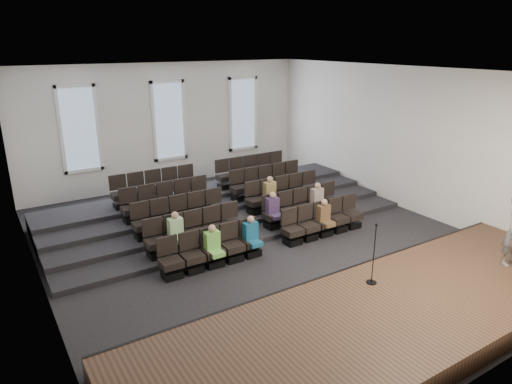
% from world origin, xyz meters
% --- Properties ---
extents(ground, '(14.00, 14.00, 0.00)m').
position_xyz_m(ground, '(0.00, 0.00, 0.00)').
color(ground, black).
rests_on(ground, ground).
extents(ceiling, '(12.00, 14.00, 0.02)m').
position_xyz_m(ceiling, '(0.00, 0.00, 5.01)').
color(ceiling, white).
rests_on(ceiling, ground).
extents(wall_back, '(12.00, 0.04, 5.00)m').
position_xyz_m(wall_back, '(0.00, 7.02, 2.50)').
color(wall_back, white).
rests_on(wall_back, ground).
extents(wall_front, '(12.00, 0.04, 5.00)m').
position_xyz_m(wall_front, '(0.00, -7.02, 2.50)').
color(wall_front, white).
rests_on(wall_front, ground).
extents(wall_left, '(0.04, 14.00, 5.00)m').
position_xyz_m(wall_left, '(-6.02, 0.00, 2.50)').
color(wall_left, white).
rests_on(wall_left, ground).
extents(wall_right, '(0.04, 14.00, 5.00)m').
position_xyz_m(wall_right, '(6.02, 0.00, 2.50)').
color(wall_right, white).
rests_on(wall_right, ground).
extents(stage, '(11.80, 3.60, 0.50)m').
position_xyz_m(stage, '(0.00, -5.10, 0.25)').
color(stage, '#48311F').
rests_on(stage, ground).
extents(stage_lip, '(11.80, 0.06, 0.52)m').
position_xyz_m(stage_lip, '(0.00, -3.33, 0.25)').
color(stage_lip, black).
rests_on(stage_lip, ground).
extents(risers, '(11.80, 4.80, 0.60)m').
position_xyz_m(risers, '(0.00, 3.17, 0.20)').
color(risers, black).
rests_on(risers, ground).
extents(seating_rows, '(6.80, 4.70, 1.67)m').
position_xyz_m(seating_rows, '(-0.00, 1.54, 0.68)').
color(seating_rows, black).
rests_on(seating_rows, ground).
extents(windows, '(8.44, 0.10, 3.24)m').
position_xyz_m(windows, '(0.00, 6.95, 2.70)').
color(windows, white).
rests_on(windows, wall_back).
extents(audience, '(5.45, 2.64, 1.10)m').
position_xyz_m(audience, '(0.19, 0.15, 0.79)').
color(audience, '#77CA51').
rests_on(audience, seating_rows).
extents(mic_stand, '(0.25, 0.25, 1.47)m').
position_xyz_m(mic_stand, '(0.34, -4.14, 0.94)').
color(mic_stand, black).
rests_on(mic_stand, stage).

